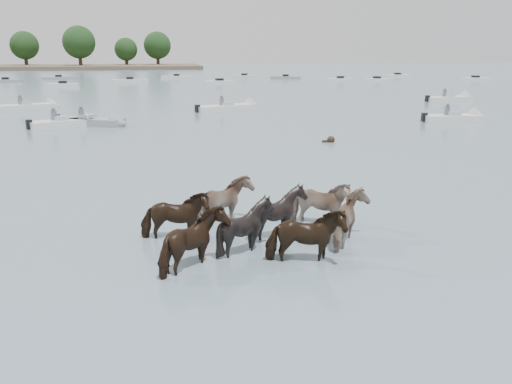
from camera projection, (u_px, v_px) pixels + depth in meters
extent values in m
plane|color=slate|center=(270.00, 246.00, 13.72)|extent=(400.00, 400.00, 0.00)
imported|color=black|center=(175.00, 219.00, 14.11)|extent=(1.85, 0.86, 1.55)
imported|color=#8B735E|center=(226.00, 204.00, 15.45)|extent=(1.91, 2.00, 1.56)
imported|color=black|center=(279.00, 215.00, 14.36)|extent=(1.84, 1.74, 1.62)
imported|color=#8B6F5E|center=(319.00, 206.00, 15.31)|extent=(2.02, 1.56, 1.55)
imported|color=black|center=(196.00, 246.00, 12.11)|extent=(1.82, 1.96, 1.60)
imported|color=black|center=(246.00, 230.00, 13.22)|extent=(1.68, 1.55, 1.59)
imported|color=black|center=(305.00, 240.00, 12.50)|extent=(1.96, 1.07, 1.58)
imported|color=#9C816A|center=(352.00, 223.00, 13.80)|extent=(1.46, 1.66, 1.57)
sphere|color=black|center=(331.00, 140.00, 29.32)|extent=(0.44, 0.44, 0.44)
cube|color=black|center=(327.00, 142.00, 29.31)|extent=(0.50, 0.22, 0.18)
cube|color=silver|center=(61.00, 124.00, 35.01)|extent=(4.31, 3.23, 0.55)
cone|color=silver|center=(91.00, 122.00, 36.18)|extent=(1.52, 1.83, 1.60)
cube|color=#99ADB7|center=(60.00, 119.00, 34.92)|extent=(1.22, 1.36, 0.35)
cube|color=black|center=(29.00, 124.00, 33.80)|extent=(0.47, 0.47, 0.60)
cylinder|color=#595966|center=(54.00, 116.00, 34.80)|extent=(0.36, 0.36, 0.70)
sphere|color=#595966|center=(53.00, 109.00, 34.68)|extent=(0.24, 0.24, 0.24)
cube|color=gray|center=(88.00, 122.00, 36.08)|extent=(5.15, 3.65, 0.55)
cone|color=gray|center=(121.00, 123.00, 35.41)|extent=(1.52, 1.83, 1.60)
cube|color=#99ADB7|center=(88.00, 117.00, 35.99)|extent=(1.22, 1.36, 0.35)
cube|color=black|center=(57.00, 119.00, 36.70)|extent=(0.47, 0.47, 0.60)
cylinder|color=#595966|center=(81.00, 114.00, 35.86)|extent=(0.36, 0.36, 0.70)
sphere|color=#595966|center=(81.00, 107.00, 35.75)|extent=(0.24, 0.24, 0.24)
cube|color=silver|center=(227.00, 108.00, 44.82)|extent=(5.76, 3.79, 0.55)
cone|color=silver|center=(254.00, 106.00, 46.38)|extent=(1.48, 1.83, 1.60)
cube|color=#99ADB7|center=(226.00, 104.00, 44.73)|extent=(1.19, 1.35, 0.35)
cube|color=black|center=(197.00, 108.00, 43.23)|extent=(0.46, 0.46, 0.60)
cylinder|color=#595966|center=(222.00, 102.00, 44.61)|extent=(0.36, 0.36, 0.70)
sphere|color=#595966|center=(222.00, 96.00, 44.49)|extent=(0.24, 0.24, 0.24)
cube|color=silver|center=(452.00, 119.00, 37.86)|extent=(4.25, 1.78, 0.55)
cone|color=silver|center=(479.00, 118.00, 38.14)|extent=(0.97, 1.64, 1.60)
cube|color=#99ADB7|center=(452.00, 114.00, 37.77)|extent=(0.85, 1.15, 0.35)
cube|color=black|center=(424.00, 117.00, 37.54)|extent=(0.36, 0.36, 0.60)
cylinder|color=#595966|center=(447.00, 111.00, 37.65)|extent=(0.36, 0.36, 0.70)
sphere|color=#595966|center=(448.00, 105.00, 37.53)|extent=(0.24, 0.24, 0.24)
cube|color=silver|center=(448.00, 99.00, 53.32)|extent=(5.25, 2.49, 0.55)
cone|color=silver|center=(468.00, 98.00, 54.19)|extent=(1.18, 1.74, 1.60)
cube|color=#99ADB7|center=(448.00, 96.00, 53.23)|extent=(0.99, 1.25, 0.35)
cube|color=black|center=(427.00, 98.00, 52.41)|extent=(0.41, 0.41, 0.60)
cylinder|color=#595966|center=(445.00, 94.00, 53.11)|extent=(0.36, 0.36, 0.70)
sphere|color=#595966|center=(445.00, 89.00, 52.99)|extent=(0.24, 0.24, 0.24)
cube|color=silver|center=(26.00, 107.00, 45.41)|extent=(5.06, 3.57, 0.55)
cone|color=silver|center=(55.00, 106.00, 46.80)|extent=(1.51, 1.83, 1.60)
cube|color=#99ADB7|center=(25.00, 103.00, 45.32)|extent=(1.21, 1.36, 0.35)
cylinder|color=#595966|center=(20.00, 101.00, 45.19)|extent=(0.36, 0.36, 0.70)
sphere|color=#595966|center=(20.00, 96.00, 45.08)|extent=(0.24, 0.24, 0.24)
cube|color=gray|center=(6.00, 81.00, 84.80)|extent=(5.01, 2.11, 0.60)
cube|color=black|center=(5.00, 79.00, 84.71)|extent=(1.12, 1.12, 0.50)
cube|color=gray|center=(58.00, 78.00, 93.33)|extent=(5.80, 3.31, 0.60)
cube|color=black|center=(58.00, 76.00, 93.24)|extent=(1.28, 1.28, 0.50)
cube|color=silver|center=(63.00, 85.00, 74.44)|extent=(4.28, 1.63, 0.60)
cube|color=black|center=(63.00, 83.00, 74.34)|extent=(1.03, 1.03, 0.50)
cube|color=silver|center=(130.00, 81.00, 85.50)|extent=(5.89, 2.96, 0.60)
cube|color=black|center=(130.00, 79.00, 85.40)|extent=(1.23, 1.23, 0.50)
cube|color=silver|center=(177.00, 77.00, 96.85)|extent=(5.71, 2.57, 0.60)
cube|color=black|center=(177.00, 75.00, 96.75)|extent=(1.18, 1.18, 0.50)
cube|color=silver|center=(219.00, 82.00, 81.35)|extent=(5.27, 3.05, 0.60)
cube|color=black|center=(219.00, 80.00, 81.25)|extent=(1.27, 1.27, 0.50)
cube|color=silver|center=(244.00, 77.00, 99.41)|extent=(4.32, 2.93, 0.60)
cube|color=black|center=(244.00, 75.00, 99.31)|extent=(1.30, 1.30, 0.50)
cube|color=gray|center=(286.00, 78.00, 95.27)|extent=(5.56, 3.47, 0.60)
cube|color=black|center=(286.00, 76.00, 95.18)|extent=(1.31, 1.31, 0.50)
cube|color=silver|center=(340.00, 80.00, 88.58)|extent=(4.32, 1.58, 0.60)
cube|color=black|center=(340.00, 78.00, 88.48)|extent=(1.02, 1.02, 0.50)
cube|color=silver|center=(377.00, 80.00, 87.95)|extent=(4.74, 2.56, 0.60)
cube|color=black|center=(377.00, 78.00, 87.85)|extent=(1.21, 1.21, 0.50)
cube|color=silver|center=(397.00, 76.00, 102.41)|extent=(5.44, 2.53, 0.60)
cube|color=black|center=(398.00, 74.00, 102.32)|extent=(1.18, 1.18, 0.50)
cube|color=silver|center=(475.00, 79.00, 90.84)|extent=(6.10, 2.66, 0.60)
cube|color=black|center=(476.00, 77.00, 90.74)|extent=(1.18, 1.18, 0.50)
cylinder|color=#382619|center=(26.00, 62.00, 154.27)|extent=(1.00, 1.00, 3.61)
sphere|color=black|center=(24.00, 45.00, 153.05)|extent=(8.03, 8.03, 8.03)
cylinder|color=#382619|center=(80.00, 62.00, 150.43)|extent=(1.00, 1.00, 4.08)
sphere|color=black|center=(79.00, 42.00, 149.06)|extent=(9.06, 9.06, 9.06)
cylinder|color=#382619|center=(127.00, 63.00, 158.28)|extent=(1.00, 1.00, 3.01)
sphere|color=black|center=(126.00, 49.00, 157.26)|extent=(6.69, 6.69, 6.69)
cylinder|color=#382619|center=(158.00, 62.00, 161.34)|extent=(1.00, 1.00, 3.65)
sphere|color=black|center=(157.00, 45.00, 160.11)|extent=(8.12, 8.12, 8.12)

